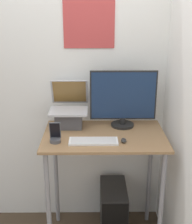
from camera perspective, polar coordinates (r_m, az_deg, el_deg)
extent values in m
cube|color=white|center=(2.61, 1.29, 5.89)|extent=(6.00, 0.05, 2.60)
cube|color=#BF3F3F|center=(2.51, -1.29, 15.83)|extent=(0.40, 0.01, 0.37)
cube|color=white|center=(2.06, 17.23, 1.27)|extent=(0.05, 6.00, 2.60)
cube|color=#936D47|center=(2.36, 1.52, -4.35)|extent=(0.92, 0.59, 0.02)
cylinder|color=gray|center=(2.41, -8.65, -17.36)|extent=(0.04, 0.04, 0.95)
cylinder|color=gray|center=(2.44, 11.77, -17.09)|extent=(0.04, 0.04, 0.95)
cylinder|color=gray|center=(2.82, -7.30, -11.37)|extent=(0.04, 0.04, 0.95)
cylinder|color=gray|center=(2.84, 9.72, -11.21)|extent=(0.04, 0.04, 0.95)
cube|color=#4C4C51|center=(2.48, -4.99, -1.38)|extent=(0.21, 0.16, 0.12)
cube|color=#B7B7BC|center=(2.46, -5.04, 0.14)|extent=(0.30, 0.23, 0.02)
cube|color=#B7B7BC|center=(2.58, -4.86, 3.69)|extent=(0.30, 0.10, 0.22)
cube|color=olive|center=(2.57, -4.87, 3.70)|extent=(0.27, 0.08, 0.19)
cylinder|color=black|center=(2.52, 4.85, -2.34)|extent=(0.18, 0.18, 0.02)
cylinder|color=black|center=(2.51, 4.88, -1.60)|extent=(0.05, 0.05, 0.05)
cube|color=black|center=(2.44, 5.01, 3.04)|extent=(0.52, 0.01, 0.39)
cube|color=navy|center=(2.44, 5.02, 2.99)|extent=(0.50, 0.01, 0.37)
cube|color=white|center=(2.23, -0.47, -5.37)|extent=(0.35, 0.13, 0.01)
cube|color=silver|center=(2.22, -0.47, -5.17)|extent=(0.32, 0.11, 0.00)
ellipsoid|color=#262626|center=(2.23, 5.08, -5.19)|extent=(0.04, 0.06, 0.03)
cylinder|color=#4C4C51|center=(2.24, -7.45, -5.21)|extent=(0.08, 0.08, 0.03)
cube|color=#4C515B|center=(2.22, -7.50, -3.32)|extent=(0.08, 0.03, 0.13)
cube|color=black|center=(2.22, -7.51, -3.34)|extent=(0.07, 0.03, 0.11)
cube|color=black|center=(2.82, 3.16, -17.45)|extent=(0.22, 0.41, 0.44)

